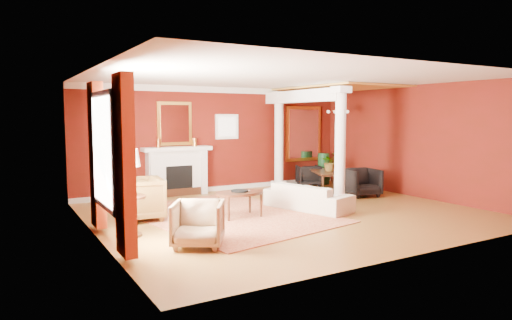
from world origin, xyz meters
TOP-DOWN VIEW (x-y plane):
  - ground at (0.00, 0.00)m, footprint 8.00×8.00m
  - room_shell at (0.00, 0.00)m, footprint 8.04×7.04m
  - fireplace at (-1.30, 3.32)m, footprint 1.85×0.42m
  - overmantel_mirror at (-1.30, 3.45)m, footprint 0.95×0.07m
  - flank_window_left at (-2.85, 3.46)m, footprint 0.70×0.07m
  - flank_window_right at (0.25, 3.46)m, footprint 0.70×0.07m
  - left_window at (-3.89, -0.60)m, footprint 0.21×2.55m
  - column_front at (1.70, 0.30)m, footprint 0.36×0.36m
  - column_back at (1.70, 3.00)m, footprint 0.36×0.36m
  - header_beam at (1.70, 1.90)m, footprint 0.30×3.20m
  - amber_ceiling at (2.85, 1.75)m, footprint 2.30×3.40m
  - dining_mirror at (2.90, 3.45)m, footprint 1.30×0.07m
  - chandelier at (2.90, 1.80)m, footprint 0.60×0.62m
  - crown_trim at (0.00, 3.46)m, footprint 8.00×0.08m
  - base_trim at (0.00, 3.46)m, footprint 8.00×0.08m
  - rug at (-1.25, 0.40)m, footprint 4.02×4.91m
  - sofa at (0.58, 0.06)m, footprint 1.15×2.09m
  - armchair_leopard at (-3.01, 0.92)m, footprint 0.97×1.02m
  - armchair_stripe at (-2.69, -1.41)m, footprint 1.06×1.04m
  - coffee_table at (-1.12, 0.13)m, footprint 1.07×1.07m
  - coffee_book at (-1.08, 0.17)m, footprint 0.18×0.03m
  - side_table at (-3.50, -0.22)m, footprint 0.61×0.61m
  - dining_table at (2.78, 2.01)m, footprint 1.10×1.62m
  - dining_chair_near at (2.85, 0.74)m, footprint 0.91×0.87m
  - dining_chair_far at (2.73, 2.95)m, footprint 0.85×0.83m
  - green_urn at (3.33, 2.97)m, footprint 0.41×0.41m
  - potted_plant at (2.76, 1.98)m, footprint 0.51×0.56m

SIDE VIEW (x-z plane):
  - ground at x=0.00m, z-range 0.00..0.00m
  - rug at x=-1.25m, z-range 0.00..0.02m
  - base_trim at x=0.00m, z-range 0.00..0.12m
  - dining_chair_far at x=2.73m, z-range 0.00..0.68m
  - green_urn at x=3.33m, z-range -0.10..0.87m
  - sofa at x=0.58m, z-range 0.00..0.78m
  - dining_chair_near at x=2.85m, z-range 0.00..0.81m
  - armchair_stripe at x=-2.69m, z-range 0.00..0.81m
  - dining_table at x=2.78m, z-range 0.00..0.85m
  - armchair_leopard at x=-3.01m, z-range 0.00..0.96m
  - coffee_table at x=-1.12m, z-range 0.22..0.76m
  - fireplace at x=-1.30m, z-range 0.00..1.29m
  - coffee_book at x=-1.08m, z-range 0.54..0.79m
  - side_table at x=-3.50m, z-range 0.27..1.80m
  - potted_plant at x=2.76m, z-range 0.85..1.27m
  - left_window at x=-3.89m, z-range 0.12..2.72m
  - column_front at x=1.70m, z-range 0.03..2.83m
  - column_back at x=1.70m, z-range 0.03..2.83m
  - dining_mirror at x=2.90m, z-range 0.70..2.40m
  - flank_window_left at x=-2.85m, z-range 1.45..2.15m
  - flank_window_right at x=0.25m, z-range 1.45..2.15m
  - overmantel_mirror at x=-1.30m, z-range 1.33..2.47m
  - room_shell at x=0.00m, z-range 0.56..3.48m
  - chandelier at x=2.90m, z-range 1.87..2.62m
  - header_beam at x=1.70m, z-range 2.46..2.78m
  - crown_trim at x=0.00m, z-range 2.74..2.90m
  - amber_ceiling at x=2.85m, z-range 2.85..2.89m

